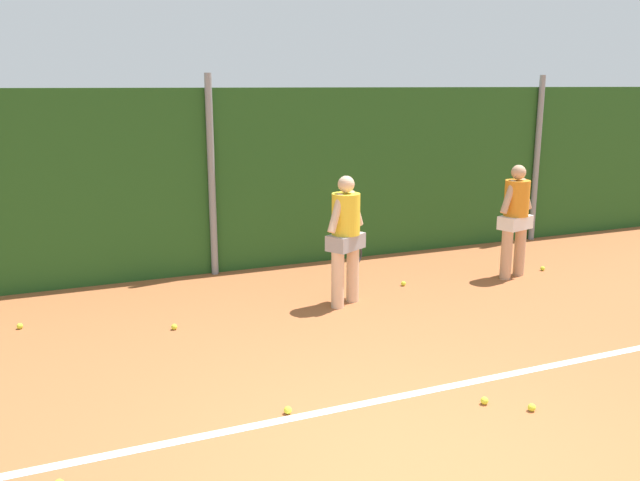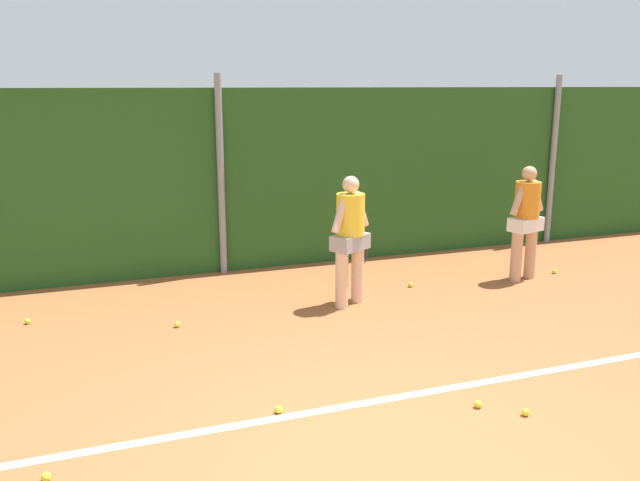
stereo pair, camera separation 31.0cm
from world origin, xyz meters
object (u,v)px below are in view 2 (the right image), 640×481
Objects in this scene: tennis_ball_1 at (410,285)px; player_midcourt at (350,234)px; tennis_ball_10 at (27,321)px; tennis_ball_7 at (279,409)px; tennis_ball_6 at (46,477)px; tennis_ball_8 at (177,324)px; player_backcourt_far at (526,217)px; tennis_ball_4 at (526,412)px; tennis_ball_3 at (478,404)px; tennis_ball_5 at (555,271)px.

player_midcourt is at bearing -159.70° from tennis_ball_1.
tennis_ball_7 is at bearing -55.24° from tennis_ball_10.
tennis_ball_8 is (1.29, 2.71, 0.00)m from tennis_ball_6.
tennis_ball_4 is at bearing -142.02° from player_backcourt_far.
tennis_ball_3 and tennis_ball_5 have the same top height.
tennis_ball_6 and tennis_ball_10 have the same top height.
tennis_ball_4 is at bearing -102.56° from tennis_ball_1.
player_midcourt reaches higher than tennis_ball_1.
player_backcourt_far is 24.23× the size of tennis_ball_10.
tennis_ball_1 and tennis_ball_6 have the same top height.
tennis_ball_10 is (-3.71, 3.52, 0.00)m from tennis_ball_3.
tennis_ball_10 is at bearing 136.71° from tennis_ball_4.
tennis_ball_5 is at bearing -24.40° from player_midcourt.
tennis_ball_4 is at bearing -131.94° from tennis_ball_5.
player_backcourt_far is 6.51m from tennis_ball_10.
tennis_ball_3 is 1.00× the size of tennis_ball_10.
tennis_ball_8 is at bearing 153.07° from player_midcourt.
tennis_ball_3 is (-0.03, -2.89, -0.87)m from player_midcourt.
tennis_ball_5 is at bearing 28.14° from tennis_ball_7.
tennis_ball_5 and tennis_ball_10 have the same top height.
tennis_ball_7 is at bearing -151.86° from tennis_ball_5.
player_midcourt reaches higher than tennis_ball_5.
tennis_ball_3 and tennis_ball_4 have the same top height.
tennis_ball_3 and tennis_ball_8 have the same top height.
player_backcourt_far is 24.23× the size of tennis_ball_8.
tennis_ball_8 is at bearing 126.88° from tennis_ball_3.
tennis_ball_7 is at bearing -77.83° from tennis_ball_8.
player_backcourt_far is 4.93m from tennis_ball_8.
tennis_ball_10 is (-2.10, 3.02, 0.00)m from tennis_ball_7.
tennis_ball_1 is at bearing -8.53° from player_midcourt.
tennis_ball_5 is 5.63m from tennis_ball_7.
tennis_ball_1 is at bearing 45.98° from tennis_ball_7.
player_backcourt_far is 24.23× the size of tennis_ball_4.
tennis_ball_4 is (0.27, -3.15, -0.87)m from player_midcourt.
tennis_ball_4 and tennis_ball_5 have the same top height.
tennis_ball_1 is at bearing -2.79° from tennis_ball_10.
tennis_ball_5 is 1.00× the size of tennis_ball_8.
tennis_ball_7 is 1.00× the size of tennis_ball_8.
player_midcourt reaches higher than tennis_ball_7.
player_backcourt_far is 24.23× the size of tennis_ball_1.
tennis_ball_1 is 1.00× the size of tennis_ball_3.
tennis_ball_5 is (3.33, 0.26, -0.87)m from player_midcourt.
tennis_ball_6 is at bearing -170.06° from player_backcourt_far.
tennis_ball_4 is 2.05m from tennis_ball_7.
tennis_ball_4 is 1.00× the size of tennis_ball_6.
tennis_ball_8 is (-2.41, 3.08, 0.00)m from tennis_ball_4.
tennis_ball_3 is at bearing -43.45° from tennis_ball_10.
tennis_ball_8 is (-2.12, 2.82, 0.00)m from tennis_ball_3.
tennis_ball_3 is 1.00× the size of tennis_ball_8.
tennis_ball_6 is at bearing -167.88° from tennis_ball_7.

